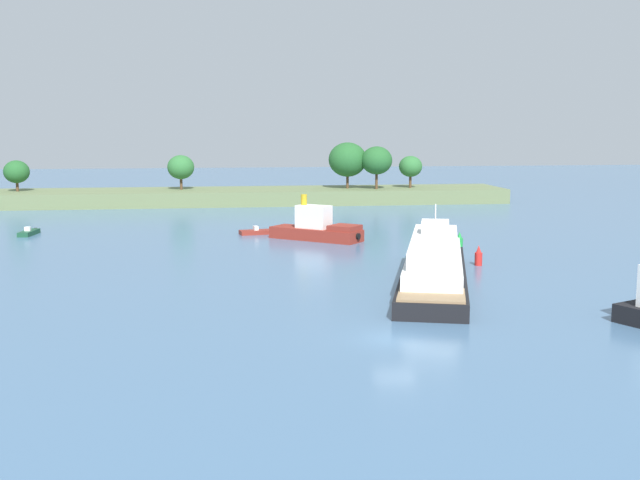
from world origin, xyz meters
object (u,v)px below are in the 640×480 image
(white_riverboat, at_px, (434,265))
(fishing_skiff, at_px, (259,232))
(channel_buoy_green, at_px, (459,242))
(channel_buoy_red, at_px, (478,257))
(tugboat, at_px, (317,228))
(small_motorboat, at_px, (29,233))

(white_riverboat, bearing_deg, fishing_skiff, 111.14)
(fishing_skiff, bearing_deg, channel_buoy_green, -35.57)
(white_riverboat, bearing_deg, channel_buoy_red, 51.15)
(channel_buoy_red, bearing_deg, channel_buoy_green, 82.86)
(fishing_skiff, distance_m, channel_buoy_green, 25.04)
(tugboat, relative_size, channel_buoy_green, 5.50)
(channel_buoy_red, height_order, channel_buoy_green, same)
(tugboat, bearing_deg, channel_buoy_green, -32.38)
(small_motorboat, xyz_separation_m, tugboat, (33.63, -8.56, 1.02))
(channel_buoy_green, bearing_deg, white_riverboat, -113.73)
(small_motorboat, bearing_deg, white_riverboat, -41.55)
(tugboat, bearing_deg, small_motorboat, 165.72)
(fishing_skiff, bearing_deg, tugboat, -41.76)
(white_riverboat, relative_size, channel_buoy_red, 13.61)
(small_motorboat, xyz_separation_m, white_riverboat, (39.78, -35.26, 1.38))
(small_motorboat, bearing_deg, tugboat, -14.28)
(tugboat, bearing_deg, white_riverboat, -77.03)
(small_motorboat, bearing_deg, channel_buoy_green, -20.10)
(white_riverboat, bearing_deg, tugboat, 102.97)
(small_motorboat, height_order, tugboat, tugboat)
(fishing_skiff, distance_m, channel_buoy_red, 30.84)
(tugboat, relative_size, channel_buoy_red, 5.50)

